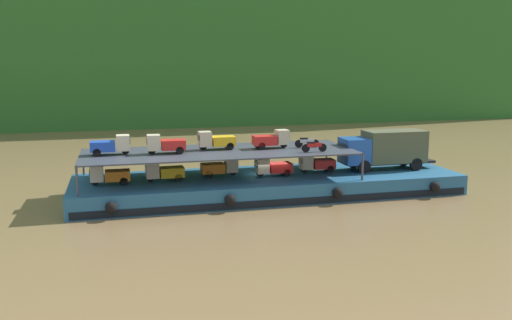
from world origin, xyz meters
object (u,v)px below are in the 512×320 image
at_px(mini_truck_lower_mid, 220,167).
at_px(mini_truck_upper_stern, 111,145).
at_px(mini_truck_lower_fore, 273,167).
at_px(mini_truck_lower_bow, 316,163).
at_px(covered_lorry, 385,148).
at_px(mini_truck_lower_stern, 109,175).
at_px(mini_truck_lower_aft, 164,172).
at_px(motorcycle_upper_centre, 307,142).
at_px(mini_truck_upper_bow, 272,139).
at_px(mini_truck_upper_fore, 216,140).
at_px(motorcycle_upper_port, 314,146).
at_px(cargo_barge, 269,185).
at_px(mini_truck_upper_mid, 165,144).

distance_m(mini_truck_lower_mid, mini_truck_upper_stern, 8.11).
distance_m(mini_truck_lower_fore, mini_truck_lower_bow, 3.78).
distance_m(covered_lorry, mini_truck_upper_stern, 21.10).
relative_size(mini_truck_lower_stern, mini_truck_lower_aft, 0.99).
distance_m(mini_truck_lower_fore, motorcycle_upper_centre, 3.36).
xyz_separation_m(covered_lorry, mini_truck_lower_fore, (-9.38, -0.30, -1.00)).
bearing_deg(mini_truck_upper_bow, mini_truck_upper_fore, 173.91).
height_order(mini_truck_lower_aft, mini_truck_lower_fore, same).
bearing_deg(mini_truck_upper_stern, mini_truck_lower_aft, -6.71).
relative_size(mini_truck_lower_bow, mini_truck_upper_bow, 0.99).
bearing_deg(mini_truck_lower_aft, mini_truck_lower_stern, -176.91).
height_order(mini_truck_lower_fore, mini_truck_upper_stern, mini_truck_upper_stern).
bearing_deg(motorcycle_upper_port, mini_truck_lower_fore, 147.01).
xyz_separation_m(cargo_barge, mini_truck_lower_aft, (-7.90, -0.13, 1.44)).
xyz_separation_m(mini_truck_upper_mid, motorcycle_upper_port, (10.54, -1.98, -0.26)).
relative_size(mini_truck_upper_mid, motorcycle_upper_port, 1.46).
bearing_deg(mini_truck_lower_aft, mini_truck_upper_mid, -3.00).
bearing_deg(mini_truck_lower_fore, mini_truck_lower_stern, 179.64).
bearing_deg(mini_truck_lower_aft, covered_lorry, 0.05).
distance_m(mini_truck_lower_bow, mini_truck_upper_fore, 8.08).
relative_size(covered_lorry, motorcycle_upper_centre, 4.14).
bearing_deg(cargo_barge, motorcycle_upper_centre, 0.63).
height_order(mini_truck_lower_mid, mini_truck_upper_fore, mini_truck_upper_fore).
distance_m(mini_truck_lower_mid, motorcycle_upper_centre, 6.92).
distance_m(covered_lorry, mini_truck_lower_bow, 5.75).
xyz_separation_m(mini_truck_upper_mid, mini_truck_upper_bow, (8.03, 0.49, 0.00)).
xyz_separation_m(mini_truck_lower_fore, mini_truck_upper_bow, (0.12, 0.76, 2.00)).
bearing_deg(mini_truck_upper_bow, mini_truck_lower_stern, -176.73).
relative_size(cargo_barge, mini_truck_upper_mid, 10.50).
height_order(mini_truck_upper_fore, motorcycle_upper_centre, mini_truck_upper_fore).
bearing_deg(covered_lorry, cargo_barge, 179.33).
relative_size(mini_truck_upper_mid, mini_truck_upper_fore, 1.00).
xyz_separation_m(mini_truck_lower_aft, mini_truck_lower_mid, (4.23, 0.73, 0.00)).
relative_size(mini_truck_lower_fore, motorcycle_upper_port, 1.46).
distance_m(mini_truck_lower_aft, mini_truck_lower_mid, 4.30).
distance_m(mini_truck_upper_mid, motorcycle_upper_port, 10.72).
xyz_separation_m(cargo_barge, mini_truck_lower_fore, (0.17, -0.41, 1.44)).
relative_size(cargo_barge, mini_truck_lower_aft, 10.48).
bearing_deg(mini_truck_lower_aft, mini_truck_lower_bow, 1.73).
distance_m(mini_truck_upper_stern, mini_truck_upper_mid, 3.81).
distance_m(covered_lorry, mini_truck_lower_fore, 9.44).
height_order(covered_lorry, mini_truck_lower_stern, covered_lorry).
xyz_separation_m(mini_truck_lower_bow, mini_truck_upper_bow, (-3.60, 0.12, 2.00)).
xyz_separation_m(mini_truck_lower_mid, mini_truck_upper_fore, (-0.25, 0.20, 2.00)).
bearing_deg(mini_truck_lower_bow, mini_truck_upper_mid, -178.21).
height_order(covered_lorry, mini_truck_lower_bow, covered_lorry).
relative_size(mini_truck_lower_mid, motorcycle_upper_port, 1.46).
xyz_separation_m(covered_lorry, motorcycle_upper_port, (-6.75, -2.00, 0.74)).
distance_m(mini_truck_lower_stern, mini_truck_upper_mid, 4.46).
bearing_deg(mini_truck_lower_stern, motorcycle_upper_port, -7.00).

